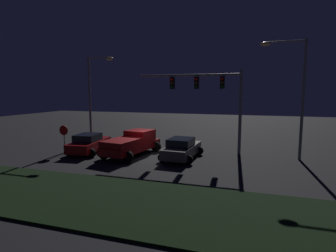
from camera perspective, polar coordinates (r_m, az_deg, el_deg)
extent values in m
plane|color=black|center=(20.67, -4.09, -6.24)|extent=(80.00, 80.00, 0.00)
cube|color=black|center=(13.45, -18.00, -13.78)|extent=(23.16, 5.51, 0.10)
cube|color=maroon|center=(20.81, -7.65, -4.30)|extent=(2.85, 5.65, 0.55)
cube|color=maroon|center=(21.66, -5.90, -1.94)|extent=(2.12, 2.17, 0.85)
cube|color=black|center=(21.64, -5.90, -1.61)|extent=(1.98, 1.78, 0.51)
cube|color=maroon|center=(19.85, -9.44, -3.41)|extent=(2.38, 3.29, 0.45)
cylinder|color=black|center=(23.01, -7.01, -3.89)|extent=(0.80, 0.22, 0.80)
cylinder|color=black|center=(21.94, -2.53, -4.38)|extent=(0.80, 0.22, 0.80)
cylinder|color=black|center=(19.97, -13.26, -5.72)|extent=(0.80, 0.22, 0.80)
cylinder|color=black|center=(18.73, -8.40, -6.45)|extent=(0.80, 0.22, 0.80)
cube|color=#514C47|center=(19.74, 2.92, -5.06)|extent=(2.00, 4.48, 0.70)
cube|color=black|center=(19.39, 2.71, -3.40)|extent=(1.69, 2.07, 0.55)
cylinder|color=black|center=(21.47, 1.75, -4.85)|extent=(0.64, 0.22, 0.64)
cylinder|color=black|center=(20.98, 6.55, -5.18)|extent=(0.64, 0.22, 0.64)
cylinder|color=black|center=(18.73, -1.16, -6.63)|extent=(0.64, 0.22, 0.64)
cylinder|color=black|center=(18.16, 4.29, -7.09)|extent=(0.64, 0.22, 0.64)
cube|color=maroon|center=(22.54, -16.12, -3.80)|extent=(2.30, 4.58, 0.70)
cube|color=black|center=(22.21, -16.47, -2.34)|extent=(1.82, 2.17, 0.55)
cylinder|color=black|center=(24.31, -16.44, -3.73)|extent=(0.64, 0.22, 0.64)
cylinder|color=black|center=(23.53, -12.44, -3.96)|extent=(0.64, 0.22, 0.64)
cylinder|color=black|center=(21.76, -20.06, -5.12)|extent=(0.64, 0.22, 0.64)
cylinder|color=black|center=(20.88, -15.70, -5.46)|extent=(0.64, 0.22, 0.64)
cylinder|color=slate|center=(21.43, 14.91, 2.81)|extent=(0.24, 0.24, 6.50)
cylinder|color=slate|center=(21.99, 4.24, 10.56)|extent=(8.20, 0.18, 0.18)
cube|color=black|center=(21.50, 11.33, 8.92)|extent=(0.32, 0.44, 0.95)
sphere|color=red|center=(21.29, 11.28, 9.75)|extent=(0.22, 0.22, 0.22)
sphere|color=#59380A|center=(21.27, 11.26, 8.95)|extent=(0.22, 0.22, 0.22)
sphere|color=#0C4719|center=(21.27, 11.24, 8.14)|extent=(0.22, 0.22, 0.22)
cube|color=black|center=(21.81, 6.04, 8.99)|extent=(0.32, 0.44, 0.95)
sphere|color=red|center=(21.60, 5.92, 9.81)|extent=(0.22, 0.22, 0.22)
sphere|color=#59380A|center=(21.59, 5.91, 9.02)|extent=(0.22, 0.22, 0.22)
sphere|color=#0C4719|center=(21.58, 5.90, 8.22)|extent=(0.22, 0.22, 0.22)
cube|color=black|center=(22.30, 0.93, 8.99)|extent=(0.32, 0.44, 0.95)
sphere|color=red|center=(22.09, 0.76, 9.79)|extent=(0.22, 0.22, 0.22)
sphere|color=#59380A|center=(22.08, 0.76, 9.01)|extent=(0.22, 0.22, 0.22)
sphere|color=#0C4719|center=(22.07, 0.76, 8.23)|extent=(0.22, 0.22, 0.22)
cylinder|color=slate|center=(26.19, -16.06, 5.11)|extent=(0.20, 0.20, 7.96)
cylinder|color=slate|center=(25.78, -14.31, 13.66)|extent=(2.15, 0.12, 0.12)
ellipsoid|color=#F9CC72|center=(25.23, -12.18, 13.64)|extent=(0.70, 0.44, 0.30)
cylinder|color=slate|center=(21.01, 26.42, 4.79)|extent=(0.20, 0.20, 8.38)
cylinder|color=slate|center=(21.13, 23.43, 15.97)|extent=(2.60, 0.12, 0.12)
ellipsoid|color=#F9CC72|center=(21.04, 19.76, 15.89)|extent=(0.70, 0.44, 0.30)
cylinder|color=slate|center=(22.51, -20.90, -2.74)|extent=(0.07, 0.07, 2.20)
cylinder|color=#B20C0F|center=(22.38, -21.03, -0.86)|extent=(0.76, 0.03, 0.76)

